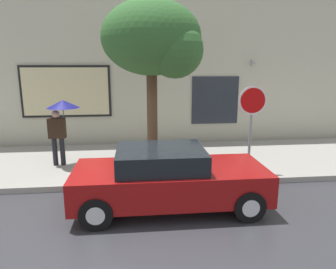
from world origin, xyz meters
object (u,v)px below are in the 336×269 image
object	(u,v)px
pedestrian_with_umbrella	(61,115)
stop_sign	(252,112)
street_tree	(156,41)
parked_car	(168,178)

from	to	relation	value
pedestrian_with_umbrella	stop_sign	size ratio (longest dim) A/B	0.81
pedestrian_with_umbrella	street_tree	world-z (taller)	street_tree
stop_sign	pedestrian_with_umbrella	bearing A→B (deg)	167.33
parked_car	stop_sign	xyz separation A→B (m)	(2.39, 1.60, 1.14)
parked_car	stop_sign	distance (m)	3.09
stop_sign	parked_car	bearing A→B (deg)	-146.21
pedestrian_with_umbrella	street_tree	distance (m)	3.40
stop_sign	street_tree	bearing A→B (deg)	165.96
parked_car	stop_sign	size ratio (longest dim) A/B	1.73
parked_car	stop_sign	world-z (taller)	stop_sign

